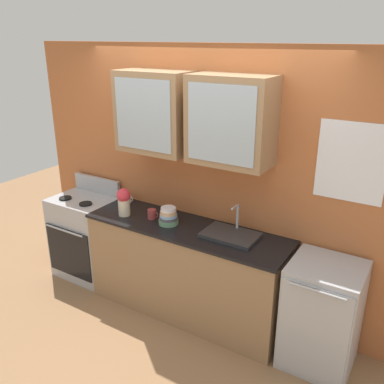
# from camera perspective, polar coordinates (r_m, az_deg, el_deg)

# --- Properties ---
(ground_plane) EXTENTS (10.00, 10.00, 0.00)m
(ground_plane) POSITION_cam_1_polar(r_m,az_deg,el_deg) (4.35, -0.81, -15.93)
(ground_plane) COLOR #936B47
(back_wall_unit) EXTENTS (4.02, 0.48, 2.54)m
(back_wall_unit) POSITION_cam_1_polar(r_m,az_deg,el_deg) (3.89, 1.31, 3.69)
(back_wall_unit) COLOR #B76638
(back_wall_unit) RESTS_ON ground_plane
(counter) EXTENTS (2.00, 0.59, 0.93)m
(counter) POSITION_cam_1_polar(r_m,az_deg,el_deg) (4.09, -0.85, -10.70)
(counter) COLOR #93704C
(counter) RESTS_ON ground_plane
(stove_range) EXTENTS (0.68, 0.57, 1.11)m
(stove_range) POSITION_cam_1_polar(r_m,az_deg,el_deg) (4.85, -14.40, -5.94)
(stove_range) COLOR #ADAFB5
(stove_range) RESTS_ON ground_plane
(sink_faucet) EXTENTS (0.49, 0.33, 0.27)m
(sink_faucet) POSITION_cam_1_polar(r_m,az_deg,el_deg) (3.70, 5.33, -5.80)
(sink_faucet) COLOR #2D2D30
(sink_faucet) RESTS_ON counter
(bowl_stack) EXTENTS (0.19, 0.19, 0.17)m
(bowl_stack) POSITION_cam_1_polar(r_m,az_deg,el_deg) (3.90, -3.27, -3.38)
(bowl_stack) COLOR #669972
(bowl_stack) RESTS_ON counter
(vase) EXTENTS (0.14, 0.14, 0.28)m
(vase) POSITION_cam_1_polar(r_m,az_deg,el_deg) (4.11, -9.36, -1.21)
(vase) COLOR beige
(vase) RESTS_ON counter
(cup_near_sink) EXTENTS (0.11, 0.07, 0.10)m
(cup_near_sink) POSITION_cam_1_polar(r_m,az_deg,el_deg) (4.44, -8.85, -0.91)
(cup_near_sink) COLOR silver
(cup_near_sink) RESTS_ON counter
(cup_near_bowls) EXTENTS (0.12, 0.08, 0.09)m
(cup_near_bowls) POSITION_cam_1_polar(r_m,az_deg,el_deg) (4.03, -5.52, -3.05)
(cup_near_bowls) COLOR #993838
(cup_near_bowls) RESTS_ON counter
(dishwasher) EXTENTS (0.57, 0.57, 0.93)m
(dishwasher) POSITION_cam_1_polar(r_m,az_deg,el_deg) (3.67, 17.42, -15.93)
(dishwasher) COLOR #ADAFB5
(dishwasher) RESTS_ON ground_plane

